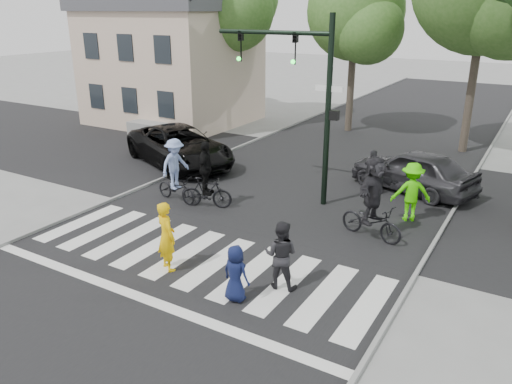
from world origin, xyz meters
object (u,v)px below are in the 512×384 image
car_suv (180,146)px  pedestrian_woman (166,236)px  traffic_signal (304,83)px  cyclist_left (176,175)px  pedestrian_adult (281,255)px  cyclist_right (373,202)px  car_grey (413,170)px  cyclist_mid (206,181)px  pedestrian_child (236,274)px

car_suv → pedestrian_woman: bearing=-118.9°
traffic_signal → cyclist_left: traffic_signal is taller
pedestrian_woman → pedestrian_adult: (2.79, 0.68, -0.07)m
traffic_signal → pedestrian_adult: bearing=-68.7°
cyclist_right → car_grey: cyclist_right is taller
traffic_signal → car_grey: traffic_signal is taller
pedestrian_woman → car_grey: 9.61m
traffic_signal → pedestrian_woman: size_ratio=3.38×
car_suv → cyclist_mid: bearing=-107.1°
car_grey → car_suv: bearing=-62.2°
pedestrian_woman → cyclist_right: (3.72, 4.34, 0.18)m
pedestrian_child → pedestrian_adult: (0.58, 1.00, 0.16)m
traffic_signal → car_suv: (-6.09, 1.11, -3.11)m
pedestrian_woman → car_grey: pedestrian_woman is taller
pedestrian_adult → cyclist_right: 3.78m
cyclist_left → cyclist_mid: (1.20, 0.06, -0.03)m
pedestrian_child → car_suv: size_ratio=0.23×
pedestrian_woman → cyclist_mid: bearing=-43.0°
pedestrian_woman → cyclist_left: cyclist_left is taller
cyclist_left → cyclist_mid: bearing=2.7°
pedestrian_adult → cyclist_left: size_ratio=0.77×
pedestrian_child → cyclist_mid: (-3.83, 4.17, 0.24)m
cyclist_left → cyclist_right: cyclist_right is taller
pedestrian_child → car_suv: 10.67m
traffic_signal → cyclist_mid: 4.38m
pedestrian_adult → cyclist_mid: bearing=-48.2°
pedestrian_child → car_grey: 9.31m
car_suv → cyclist_right: bearing=-83.1°
cyclist_mid → car_grey: 7.32m
cyclist_mid → cyclist_right: size_ratio=0.92×
cyclist_mid → cyclist_right: (5.35, 0.49, 0.17)m
pedestrian_woman → pedestrian_adult: pedestrian_woman is taller
traffic_signal → cyclist_mid: traffic_signal is taller
cyclist_mid → pedestrian_adult: bearing=-35.7°
cyclist_left → car_grey: 8.28m
traffic_signal → pedestrian_child: traffic_signal is taller
pedestrian_woman → cyclist_mid: cyclist_mid is taller
pedestrian_woman → pedestrian_child: size_ratio=1.35×
cyclist_mid → cyclist_right: cyclist_right is taller
pedestrian_child → pedestrian_woman: bearing=-4.0°
pedestrian_adult → car_suv: size_ratio=0.29×
pedestrian_woman → cyclist_mid: 4.18m
pedestrian_adult → cyclist_mid: size_ratio=0.75×
traffic_signal → cyclist_mid: (-2.32, -2.20, -3.00)m
cyclist_left → pedestrian_adult: bearing=-29.0°
cyclist_left → pedestrian_child: bearing=-39.2°
pedestrian_child → cyclist_mid: 5.67m
pedestrian_adult → cyclist_mid: (-4.41, 3.17, 0.08)m
pedestrian_woman → cyclist_left: size_ratio=0.83×
pedestrian_child → cyclist_mid: bearing=-43.2°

